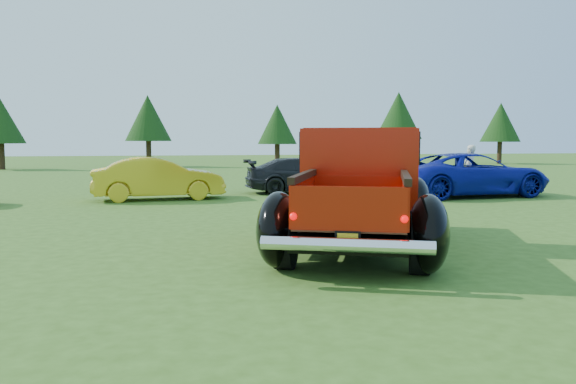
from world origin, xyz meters
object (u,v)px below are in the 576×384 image
object	(u,v)px
tree_west	(0,120)
tree_far_east	(500,122)
tree_east	(398,116)
show_car_yellow	(158,178)
tree_mid_right	(277,125)
pickup_truck	(360,189)
show_car_blue	(471,175)
spectator	(469,169)
tree_mid_left	(148,118)
show_car_grey	(305,175)

from	to	relation	value
tree_west	tree_far_east	xyz separation A→B (m)	(36.00, 1.50, 0.14)
tree_east	show_car_yellow	world-z (taller)	tree_east
tree_mid_right	pickup_truck	bearing A→B (deg)	-97.86
tree_west	tree_mid_right	distance (m)	18.03
show_car_yellow	tree_mid_right	bearing A→B (deg)	-26.42
show_car_blue	spectator	bearing A→B (deg)	-32.11
spectator	tree_mid_right	bearing A→B (deg)	-111.24
tree_west	spectator	world-z (taller)	tree_west
tree_east	pickup_truck	bearing A→B (deg)	-114.04
tree_west	pickup_truck	size ratio (longest dim) A/B	0.77
tree_mid_left	tree_far_east	world-z (taller)	tree_mid_left
tree_east	show_car_yellow	size ratio (longest dim) A/B	1.33
show_car_yellow	show_car_blue	xyz separation A→B (m)	(10.24, -1.04, 0.06)
pickup_truck	show_car_yellow	distance (m)	9.28
pickup_truck	show_car_yellow	world-z (taller)	pickup_truck
tree_mid_left	show_car_grey	xyz separation A→B (m)	(6.20, -21.13, -2.76)
tree_far_east	tree_mid_left	bearing A→B (deg)	178.94
tree_far_east	spectator	size ratio (longest dim) A/B	2.81
pickup_truck	spectator	size ratio (longest dim) A/B	3.52
tree_mid_right	tree_far_east	size ratio (longest dim) A/B	0.92
tree_mid_right	show_car_yellow	distance (m)	22.98
tree_mid_left	tree_mid_right	distance (m)	9.06
tree_mid_right	pickup_truck	distance (m)	30.29
show_car_grey	tree_mid_left	bearing A→B (deg)	16.88
tree_mid_right	tree_east	distance (m)	9.04
tree_mid_right	pickup_truck	xyz separation A→B (m)	(-4.13, -29.94, -1.98)
tree_west	tree_mid_left	distance (m)	9.22
tree_east	tree_far_east	bearing A→B (deg)	6.34
show_car_blue	spectator	xyz separation A→B (m)	(0.70, 1.33, 0.13)
tree_far_east	show_car_blue	world-z (taller)	tree_far_east
tree_west	pickup_truck	distance (m)	32.16
show_car_blue	tree_mid_right	bearing A→B (deg)	1.70
tree_mid_left	pickup_truck	bearing A→B (deg)	-81.06
tree_east	show_car_grey	bearing A→B (deg)	-121.00
spectator	tree_far_east	bearing A→B (deg)	-154.04
pickup_truck	tree_far_east	bearing A→B (deg)	75.99
tree_east	show_car_blue	xyz separation A→B (m)	(-6.65, -22.00, -2.93)
tree_mid_left	show_car_blue	bearing A→B (deg)	-64.22
tree_west	tree_mid_left	xyz separation A→B (m)	(9.00, 2.00, 0.27)
tree_east	show_car_grey	size ratio (longest dim) A/B	1.26
show_car_grey	spectator	world-z (taller)	spectator
tree_west	tree_far_east	world-z (taller)	tree_far_east
show_car_blue	tree_east	bearing A→B (deg)	-21.08
tree_far_east	spectator	xyz separation A→B (m)	(-14.95, -21.67, -2.39)
tree_east	tree_far_east	distance (m)	9.06
show_car_yellow	show_car_blue	world-z (taller)	show_car_blue
tree_mid_left	tree_mid_right	world-z (taller)	tree_mid_left
tree_east	spectator	size ratio (longest dim) A/B	3.17
spectator	tree_mid_left	bearing A→B (deg)	-90.92
tree_east	tree_west	bearing A→B (deg)	-178.94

